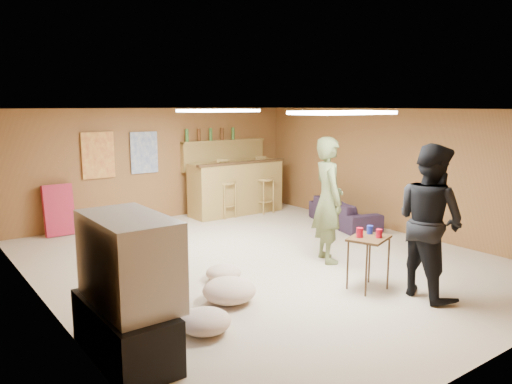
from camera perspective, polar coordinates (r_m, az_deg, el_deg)
ground at (r=7.39m, az=0.93°, el=-7.88°), size 7.00×7.00×0.00m
ceiling at (r=7.04m, az=0.98°, el=9.44°), size 6.00×7.00×0.02m
wall_back at (r=10.11m, az=-11.15°, el=3.15°), size 6.00×0.02×2.20m
wall_front at (r=4.89m, az=26.72°, el=-4.86°), size 6.00×0.02×2.20m
wall_left at (r=5.86m, az=-23.14°, el=-2.29°), size 0.02×7.00×2.20m
wall_right at (r=9.24m, az=15.95°, el=2.33°), size 0.02×7.00×2.20m
tv_stand at (r=4.82m, az=-14.78°, el=-15.05°), size 0.55×1.30×0.50m
dvd_box at (r=4.93m, az=-12.26°, el=-15.60°), size 0.35×0.50×0.08m
tv_body at (r=4.61m, az=-14.32°, el=-7.52°), size 0.60×1.10×0.80m
tv_screen at (r=4.73m, az=-10.81°, el=-6.95°), size 0.02×0.95×0.65m
bar_counter at (r=10.45m, az=-2.29°, el=0.49°), size 2.00×0.60×1.10m
bar_lip at (r=10.17m, az=-1.53°, el=3.37°), size 2.10×0.12×0.05m
bar_shelf at (r=10.71m, az=-3.68°, el=5.83°), size 2.00×0.18×0.05m
bar_backing at (r=10.75m, az=-3.72°, el=4.24°), size 2.00×0.14×0.60m
poster_left at (r=9.61m, az=-17.59°, el=4.02°), size 0.60×0.03×0.85m
poster_right at (r=9.93m, az=-12.67°, el=4.42°), size 0.55×0.03×0.80m
folding_chair_stack at (r=9.36m, az=-21.62°, el=-1.93°), size 0.50×0.26×0.91m
ceiling_panel_front at (r=5.91m, az=9.92°, el=8.92°), size 1.20×0.60×0.04m
ceiling_panel_back at (r=8.03m, az=-4.28°, el=9.26°), size 1.20×0.60×0.04m
person_olive at (r=7.27m, az=8.26°, el=-0.89°), size 0.66×0.78×1.82m
person_black at (r=6.21m, az=19.24°, el=-3.16°), size 0.82×0.99×1.82m
sofa at (r=9.64m, az=10.02°, el=-2.30°), size 1.09×1.79×0.49m
tray_table at (r=6.36m, az=12.68°, el=-7.95°), size 0.62×0.56×0.67m
cup_red_near at (r=6.22m, az=11.77°, el=-4.56°), size 0.11×0.11×0.12m
cup_red_far at (r=6.25m, az=13.88°, el=-4.62°), size 0.08×0.08×0.11m
cup_blue at (r=6.41m, az=12.88°, el=-4.22°), size 0.10×0.10×0.11m
bar_stool_left at (r=10.07m, az=-3.37°, el=0.09°), size 0.40×0.40×1.09m
bar_stool_right at (r=10.51m, az=1.01°, el=0.68°), size 0.48×0.48×1.14m
cushion_near_tv at (r=5.89m, az=-3.08°, el=-11.16°), size 0.77×0.77×0.28m
cushion_mid at (r=6.58m, az=-3.75°, el=-9.21°), size 0.49×0.49×0.21m
cushion_far at (r=5.19m, az=-5.84°, el=-14.49°), size 0.63×0.63×0.24m
bottle_row at (r=10.51m, az=-5.20°, el=6.58°), size 1.20×0.08×0.26m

